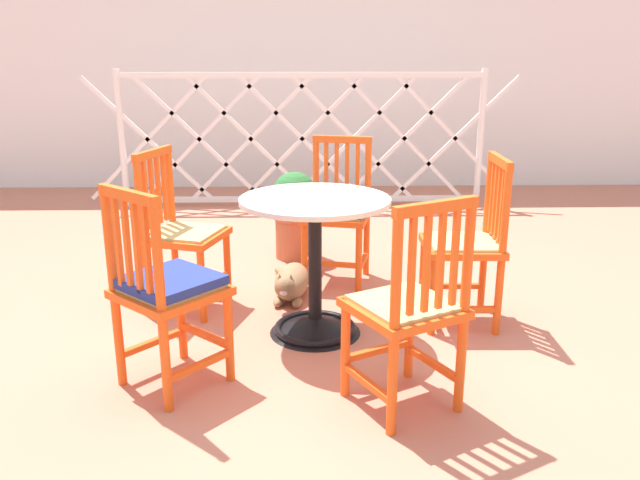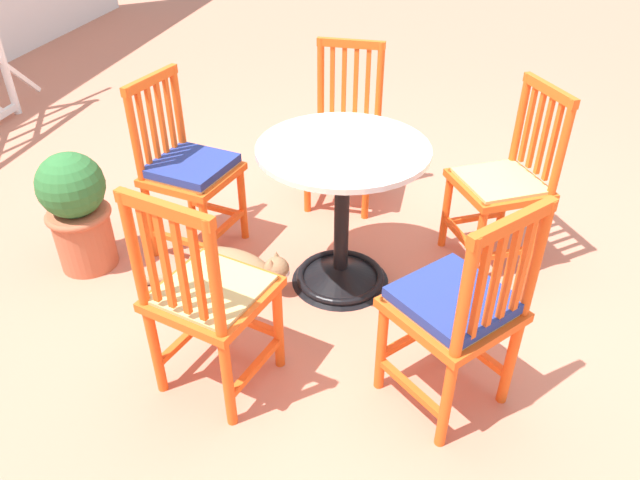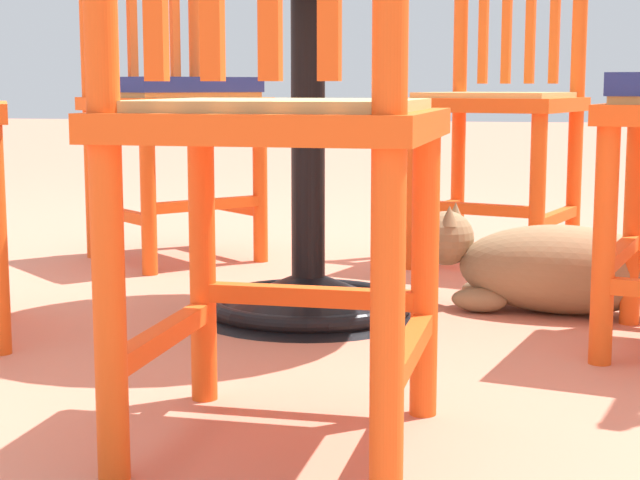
# 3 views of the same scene
# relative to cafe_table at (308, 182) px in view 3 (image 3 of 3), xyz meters

# --- Properties ---
(ground_plane) EXTENTS (24.00, 24.00, 0.00)m
(ground_plane) POSITION_rel_cafe_table_xyz_m (-0.02, -0.12, -0.28)
(ground_plane) COLOR #C6755B
(cafe_table) EXTENTS (0.76, 0.76, 0.73)m
(cafe_table) POSITION_rel_cafe_table_xyz_m (0.00, 0.00, 0.00)
(cafe_table) COLOR black
(cafe_table) RESTS_ON ground_plane
(orange_chair_tucked_in) EXTENTS (0.56, 0.56, 0.91)m
(orange_chair_tucked_in) POSITION_rel_cafe_table_xyz_m (-0.65, -0.53, 0.16)
(orange_chair_tucked_in) COLOR #EA5619
(orange_chair_tucked_in) RESTS_ON ground_plane
(orange_chair_by_planter) EXTENTS (0.41, 0.41, 0.91)m
(orange_chair_by_planter) POSITION_rel_cafe_table_xyz_m (0.81, 0.13, 0.15)
(orange_chair_by_planter) COLOR #EA5619
(orange_chair_by_planter) RESTS_ON ground_plane
(orange_chair_facing_out) EXTENTS (0.50, 0.50, 0.91)m
(orange_chair_facing_out) POSITION_rel_cafe_table_xyz_m (-0.75, 0.37, 0.15)
(orange_chair_facing_out) COLOR #EA5619
(orange_chair_facing_out) RESTS_ON ground_plane
(tabby_cat) EXTENTS (0.26, 0.74, 0.23)m
(tabby_cat) POSITION_rel_cafe_table_xyz_m (-0.14, 0.49, -0.19)
(tabby_cat) COLOR #8E704C
(tabby_cat) RESTS_ON ground_plane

